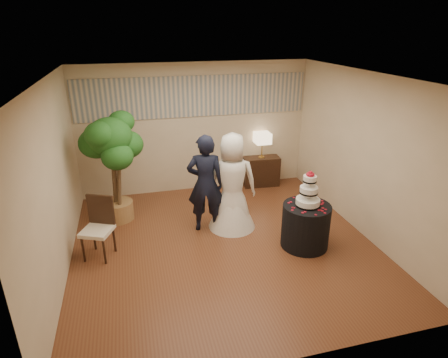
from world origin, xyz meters
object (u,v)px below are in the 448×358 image
object	(u,v)px
groom	(206,184)
cake_table	(305,226)
bride	(232,182)
console	(261,171)
side_chair	(97,229)
table_lamp	(262,145)
ficus_tree	(114,168)
wedding_cake	(309,189)

from	to	relation	value
groom	cake_table	world-z (taller)	groom
bride	console	distance (m)	2.14
groom	cake_table	xyz separation A→B (m)	(1.50, -0.97, -0.52)
cake_table	side_chair	xyz separation A→B (m)	(-3.36, 0.53, 0.13)
groom	bride	distance (m)	0.48
bride	table_lamp	bearing A→B (deg)	-112.73
bride	ficus_tree	world-z (taller)	ficus_tree
cake_table	wedding_cake	bearing A→B (deg)	0.00
cake_table	console	bearing A→B (deg)	86.45
table_lamp	side_chair	bearing A→B (deg)	-148.96
wedding_cake	console	size ratio (longest dim) A/B	0.74
groom	bride	world-z (taller)	groom
groom	wedding_cake	xyz separation A→B (m)	(1.50, -0.97, 0.16)
bride	cake_table	world-z (taller)	bride
side_chair	ficus_tree	bearing A→B (deg)	100.73
wedding_cake	ficus_tree	xyz separation A→B (m)	(-3.06, 1.76, -0.01)
table_lamp	ficus_tree	distance (m)	3.34
cake_table	side_chair	world-z (taller)	side_chair
cake_table	console	world-z (taller)	cake_table
cake_table	table_lamp	bearing A→B (deg)	86.45
wedding_cake	table_lamp	distance (m)	2.65
console	side_chair	distance (m)	4.11
wedding_cake	ficus_tree	bearing A→B (deg)	150.05
console	ficus_tree	world-z (taller)	ficus_tree
bride	table_lamp	size ratio (longest dim) A/B	3.09
bride	table_lamp	xyz separation A→B (m)	(1.18, 1.70, 0.08)
table_lamp	groom	bearing A→B (deg)	-134.79
table_lamp	cake_table	bearing A→B (deg)	-93.55
cake_table	wedding_cake	distance (m)	0.68
cake_table	ficus_tree	distance (m)	3.59
bride	wedding_cake	distance (m)	1.40
groom	side_chair	size ratio (longest dim) A/B	1.79
cake_table	side_chair	bearing A→B (deg)	171.06
ficus_tree	side_chair	distance (m)	1.38
bride	console	bearing A→B (deg)	-112.73
console	side_chair	world-z (taller)	side_chair
groom	table_lamp	xyz separation A→B (m)	(1.66, 1.67, 0.07)
groom	bride	bearing A→B (deg)	-169.79
wedding_cake	ficus_tree	distance (m)	3.53
cake_table	table_lamp	distance (m)	2.72
ficus_tree	groom	bearing A→B (deg)	-26.75
bride	wedding_cake	world-z (taller)	bride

